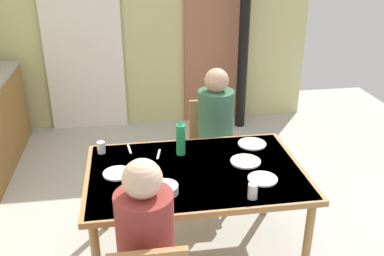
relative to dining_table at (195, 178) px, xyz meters
The scene contains 19 objects.
wall_back 2.72m from the dining_table, 95.71° to the left, with size 4.17×0.10×2.50m, color #C5C482.
door_wooden 2.67m from the dining_table, 75.17° to the left, with size 0.80×0.05×2.00m, color #965F43.
stove_pipe_column 2.54m from the dining_table, 67.72° to the left, with size 0.12×0.12×2.50m, color black.
curtain_panel 2.72m from the dining_table, 109.73° to the left, with size 0.90×0.03×2.10m, color white.
dining_table is the anchor object (origin of this frame).
chair_far_diner 0.91m from the dining_table, 71.13° to the left, with size 0.40×0.40×0.87m.
person_near_diner 0.81m from the dining_table, 117.97° to the right, with size 0.30×0.37×0.77m.
person_far_diner 0.78m from the dining_table, 67.83° to the left, with size 0.30×0.37×0.77m.
water_bottle_green_near 0.32m from the dining_table, 104.74° to the left, with size 0.07×0.07×0.27m.
serving_bowl_center 0.35m from the dining_table, 133.06° to the right, with size 0.17×0.17×0.06m, color silver.
dinner_plate_near_left 0.46m from the dining_table, 24.43° to the right, with size 0.20×0.20×0.01m, color white.
dinner_plate_near_right 0.59m from the dining_table, 33.28° to the left, with size 0.22×0.22×0.01m, color white.
dinner_plate_far_center 0.38m from the dining_table, ahead, with size 0.21×0.21×0.01m, color white.
dinner_plate_far_side 0.53m from the dining_table, behind, with size 0.20×0.20×0.01m, color white.
drinking_glass_by_near_diner 0.58m from the dining_table, 132.61° to the right, with size 0.06×0.06×0.11m, color silver.
drinking_glass_by_far_diner 0.75m from the dining_table, 150.70° to the left, with size 0.06×0.06×0.09m, color silver.
drinking_glass_spare_center 0.50m from the dining_table, 53.19° to the right, with size 0.06×0.06×0.10m, color silver.
cutlery_knife_near 0.59m from the dining_table, 138.65° to the left, with size 0.15×0.02×0.00m, color silver.
cutlery_fork_near 0.36m from the dining_table, 130.25° to the left, with size 0.15×0.02×0.00m, color silver.
Camera 1 is at (-0.15, -2.50, 2.18)m, focal length 40.02 mm.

